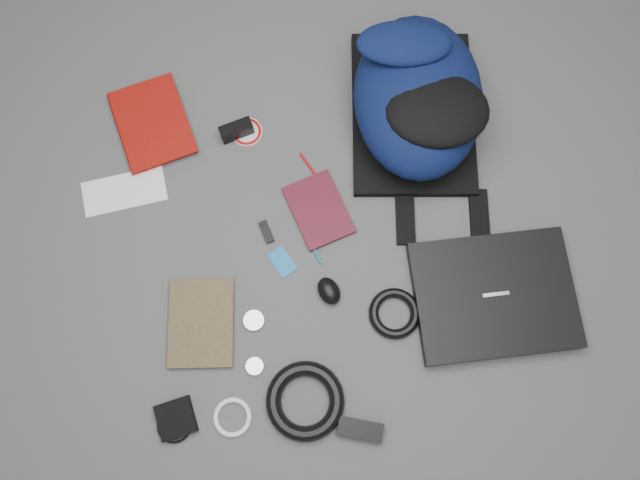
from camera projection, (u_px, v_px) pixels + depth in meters
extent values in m
plane|color=#4F4F51|center=(320.00, 242.00, 1.67)|extent=(4.00, 4.00, 0.00)
cube|color=black|center=(494.00, 296.00, 1.61)|extent=(0.44, 0.36, 0.04)
imported|color=maroon|center=(119.00, 135.00, 1.74)|extent=(0.23, 0.28, 0.03)
imported|color=#AA840C|center=(168.00, 323.00, 1.60)|extent=(0.21, 0.26, 0.02)
cube|color=white|center=(124.00, 191.00, 1.70)|extent=(0.23, 0.11, 0.00)
cube|color=#400C17|center=(319.00, 210.00, 1.68)|extent=(0.17, 0.22, 0.02)
cube|color=black|center=(236.00, 130.00, 1.73)|extent=(0.10, 0.05, 0.05)
cylinder|color=white|center=(247.00, 132.00, 1.75)|extent=(0.09, 0.09, 0.00)
cylinder|color=#0E7F78|center=(311.00, 241.00, 1.67)|extent=(0.04, 0.13, 0.01)
cylinder|color=#B30D0F|center=(313.00, 171.00, 1.72)|extent=(0.05, 0.12, 0.01)
cube|color=#1764AE|center=(282.00, 262.00, 1.65)|extent=(0.07, 0.09, 0.00)
cube|color=black|center=(266.00, 232.00, 1.67)|extent=(0.03, 0.06, 0.01)
ellipsoid|color=black|center=(329.00, 291.00, 1.61)|extent=(0.07, 0.09, 0.04)
cylinder|color=#B6B6B8|center=(254.00, 320.00, 1.61)|extent=(0.07, 0.07, 0.01)
cylinder|color=silver|center=(255.00, 366.00, 1.58)|extent=(0.05, 0.05, 0.01)
torus|color=black|center=(394.00, 313.00, 1.61)|extent=(0.14, 0.14, 0.03)
cube|color=black|center=(360.00, 429.00, 1.53)|extent=(0.12, 0.09, 0.03)
torus|color=black|center=(305.00, 401.00, 1.54)|extent=(0.25, 0.25, 0.04)
cube|color=black|center=(176.00, 419.00, 1.54)|extent=(0.10, 0.10, 0.02)
torus|color=black|center=(174.00, 425.00, 1.54)|extent=(0.09, 0.09, 0.02)
torus|color=white|center=(232.00, 417.00, 1.55)|extent=(0.11, 0.11, 0.01)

